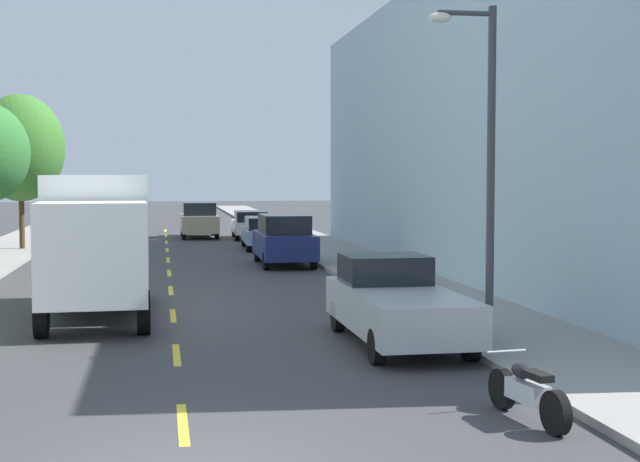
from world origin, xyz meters
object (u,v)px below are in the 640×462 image
Objects in this scene: street_tree_farthest at (20,148)px; parked_wagon_sky at (264,232)px; parked_motorcycle at (527,392)px; street_lamp at (483,148)px; delivery_box_truck at (97,237)px; moving_champagne_sedan at (199,220)px; parked_wagon_charcoal at (79,226)px; parked_wagon_white at (250,224)px; parked_suv_navy at (284,239)px; parked_pickup_silver at (396,303)px.

street_tree_farthest is 11.48m from parked_wagon_sky.
street_tree_farthest reaches higher than parked_motorcycle.
street_lamp is 9.88m from delivery_box_truck.
parked_wagon_sky is 0.99× the size of moving_champagne_sedan.
parked_wagon_sky is 8.89m from moving_champagne_sedan.
street_lamp is 1.38× the size of parked_wagon_charcoal.
moving_champagne_sedan is at bearing 94.33° from parked_motorcycle.
parked_wagon_white is at bearing 31.15° from street_tree_farthest.
parked_suv_navy is 1.00× the size of moving_champagne_sedan.
street_tree_farthest reaches higher than parked_wagon_white.
street_lamp reaches higher than delivery_box_truck.
parked_wagon_white is 7.05m from parked_wagon_sky.
parked_wagon_white is 31.40m from parked_pickup_silver.
parked_motorcycle is (0.30, -6.14, -0.42)m from parked_pickup_silver.
parked_wagon_white is at bearing 76.68° from delivery_box_truck.
parked_motorcycle is at bearing -87.20° from parked_pickup_silver.
moving_champagne_sedan reaches higher than parked_wagon_sky.
moving_champagne_sedan reaches higher than parked_wagon_white.
street_tree_farthest is 33.18m from parked_motorcycle.
parked_wagon_charcoal is 0.89× the size of parked_pickup_silver.
street_tree_farthest reaches higher than parked_wagon_sky.
delivery_box_truck is (-7.75, 5.79, -2.03)m from street_lamp.
delivery_box_truck is 27.29m from parked_wagon_white.
parked_wagon_white is 3.05m from moving_champagne_sedan.
parked_suv_navy is at bearing -37.51° from street_tree_farthest.
street_tree_farthest is 3.36× the size of parked_motorcycle.
parked_motorcycle is (6.56, -11.01, -1.52)m from delivery_box_truck.
street_lamp reaches higher than parked_wagon_white.
moving_champagne_sedan is at bearing 94.61° from parked_pickup_silver.
parked_pickup_silver is at bearing -85.39° from moving_champagne_sedan.
parked_motorcycle is (0.41, -22.72, -0.58)m from parked_suv_navy.
street_tree_farthest is at bearing 113.60° from parked_pickup_silver.
parked_pickup_silver is at bearing -66.40° from street_tree_farthest.
street_tree_farthest is 1.45× the size of parked_wagon_white.
parked_wagon_sky is at bearing -34.49° from parked_wagon_charcoal.
parked_wagon_white is (-1.47, 32.32, -3.15)m from street_lamp.
delivery_box_truck is 1.54× the size of parked_wagon_sky.
parked_wagon_white is (0.13, 14.82, -0.18)m from parked_suv_navy.
street_lamp is at bearing -36.75° from delivery_box_truck.
parked_wagon_charcoal is 31.67m from parked_pickup_silver.
street_tree_farthest is at bearing 142.49° from parked_suv_navy.
parked_wagon_charcoal is at bearing 108.27° from street_lamp.
parked_wagon_charcoal is at bearing 104.05° from parked_motorcycle.
parked_motorcycle is (0.27, -37.54, -0.39)m from parked_wagon_white.
delivery_box_truck reaches higher than parked_wagon_sky.
parked_wagon_sky is at bearing 89.44° from parked_suv_navy.
parked_motorcycle is at bearing -102.89° from street_lamp.
parked_suv_navy is at bearing 62.32° from delivery_box_truck.
moving_champagne_sedan is (-2.67, 1.44, 0.18)m from parked_wagon_white.
street_lamp is at bearing -87.40° from parked_wagon_white.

